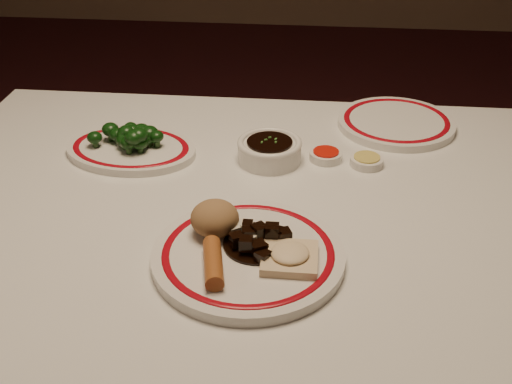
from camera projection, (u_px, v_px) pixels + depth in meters
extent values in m
cube|color=white|center=(239.00, 211.00, 1.13)|extent=(1.20, 0.90, 0.04)
cylinder|color=black|center=(57.00, 238.00, 1.70)|extent=(0.06, 0.06, 0.71)
cylinder|color=black|center=(473.00, 262.00, 1.61)|extent=(0.06, 0.06, 0.71)
cylinder|color=silver|center=(248.00, 256.00, 0.97)|extent=(0.31, 0.31, 0.02)
torus|color=maroon|center=(248.00, 252.00, 0.96)|extent=(0.27, 0.27, 0.00)
ellipsoid|color=#987048|center=(215.00, 218.00, 0.99)|extent=(0.08, 0.08, 0.05)
cylinder|color=#A35A28|center=(213.00, 263.00, 0.92)|extent=(0.05, 0.10, 0.03)
cube|color=beige|center=(290.00, 258.00, 0.94)|extent=(0.08, 0.08, 0.01)
ellipsoid|color=beige|center=(290.00, 253.00, 0.93)|extent=(0.06, 0.06, 0.02)
cylinder|color=black|center=(257.00, 244.00, 0.98)|extent=(0.10, 0.10, 0.00)
cube|color=black|center=(284.00, 236.00, 0.98)|extent=(0.03, 0.03, 0.02)
cube|color=black|center=(258.00, 233.00, 0.98)|extent=(0.03, 0.03, 0.02)
cube|color=black|center=(272.00, 231.00, 0.97)|extent=(0.02, 0.02, 0.02)
cube|color=black|center=(237.00, 240.00, 0.96)|extent=(0.03, 0.03, 0.02)
cube|color=black|center=(258.00, 249.00, 0.95)|extent=(0.03, 0.03, 0.02)
cube|color=black|center=(246.00, 243.00, 0.95)|extent=(0.02, 0.02, 0.02)
cube|color=black|center=(262.00, 248.00, 0.95)|extent=(0.02, 0.02, 0.01)
cube|color=black|center=(279.00, 233.00, 0.99)|extent=(0.02, 0.02, 0.02)
cube|color=black|center=(259.00, 231.00, 0.97)|extent=(0.03, 0.03, 0.02)
cube|color=black|center=(275.00, 234.00, 0.98)|extent=(0.02, 0.02, 0.02)
cube|color=black|center=(249.00, 234.00, 0.97)|extent=(0.02, 0.02, 0.02)
cube|color=black|center=(248.00, 226.00, 0.99)|extent=(0.02, 0.02, 0.02)
cube|color=black|center=(261.00, 233.00, 0.98)|extent=(0.02, 0.02, 0.02)
cube|color=black|center=(263.00, 257.00, 0.94)|extent=(0.03, 0.03, 0.02)
cube|color=beige|center=(234.00, 229.00, 0.98)|extent=(0.02, 0.02, 0.01)
cube|color=beige|center=(242.00, 225.00, 0.99)|extent=(0.02, 0.02, 0.01)
cube|color=beige|center=(250.00, 239.00, 0.96)|extent=(0.02, 0.02, 0.01)
torus|color=maroon|center=(131.00, 147.00, 1.26)|extent=(0.26, 0.26, 0.00)
cylinder|color=#23471C|center=(125.00, 143.00, 1.26)|extent=(0.01, 0.01, 0.02)
ellipsoid|color=#0E350D|center=(124.00, 135.00, 1.25)|extent=(0.03, 0.03, 0.02)
cylinder|color=#23471C|center=(140.00, 150.00, 1.24)|extent=(0.01, 0.01, 0.01)
ellipsoid|color=#0E350D|center=(140.00, 142.00, 1.23)|extent=(0.03, 0.03, 0.03)
cylinder|color=#23471C|center=(111.00, 137.00, 1.28)|extent=(0.01, 0.01, 0.01)
ellipsoid|color=#0E350D|center=(110.00, 129.00, 1.27)|extent=(0.03, 0.03, 0.03)
cylinder|color=#23471C|center=(129.00, 150.00, 1.23)|extent=(0.01, 0.01, 0.01)
ellipsoid|color=#0E350D|center=(128.00, 142.00, 1.23)|extent=(0.03, 0.03, 0.03)
cylinder|color=#23471C|center=(150.00, 142.00, 1.26)|extent=(0.01, 0.01, 0.01)
ellipsoid|color=#0E350D|center=(149.00, 133.00, 1.25)|extent=(0.04, 0.04, 0.03)
cylinder|color=#23471C|center=(96.00, 144.00, 1.26)|extent=(0.01, 0.01, 0.01)
ellipsoid|color=#0E350D|center=(95.00, 137.00, 1.25)|extent=(0.03, 0.03, 0.02)
cylinder|color=#23471C|center=(124.00, 147.00, 1.25)|extent=(0.01, 0.01, 0.01)
ellipsoid|color=#0E350D|center=(124.00, 140.00, 1.24)|extent=(0.03, 0.03, 0.02)
cylinder|color=#23471C|center=(148.00, 144.00, 1.26)|extent=(0.01, 0.01, 0.01)
ellipsoid|color=#0E350D|center=(148.00, 138.00, 1.25)|extent=(0.03, 0.03, 0.02)
cylinder|color=#23471C|center=(131.00, 134.00, 1.29)|extent=(0.01, 0.01, 0.01)
ellipsoid|color=#0E350D|center=(131.00, 128.00, 1.29)|extent=(0.03, 0.03, 0.02)
cylinder|color=#23471C|center=(118.00, 141.00, 1.27)|extent=(0.01, 0.01, 0.01)
ellipsoid|color=#0E350D|center=(117.00, 134.00, 1.26)|extent=(0.03, 0.03, 0.03)
cylinder|color=#23471C|center=(139.00, 144.00, 1.26)|extent=(0.01, 0.01, 0.01)
ellipsoid|color=#0E350D|center=(139.00, 137.00, 1.25)|extent=(0.03, 0.03, 0.02)
cylinder|color=#23471C|center=(157.00, 144.00, 1.26)|extent=(0.01, 0.01, 0.01)
ellipsoid|color=#0E350D|center=(156.00, 136.00, 1.25)|extent=(0.03, 0.03, 0.02)
cylinder|color=#23471C|center=(142.00, 139.00, 1.27)|extent=(0.01, 0.01, 0.02)
ellipsoid|color=#0E350D|center=(141.00, 131.00, 1.26)|extent=(0.04, 0.04, 0.03)
cylinder|color=#23471C|center=(127.00, 141.00, 1.26)|extent=(0.01, 0.01, 0.02)
ellipsoid|color=#0E350D|center=(126.00, 133.00, 1.25)|extent=(0.03, 0.03, 0.02)
ellipsoid|color=#0E350D|center=(133.00, 136.00, 1.22)|extent=(0.03, 0.03, 0.02)
ellipsoid|color=#0E350D|center=(134.00, 135.00, 1.23)|extent=(0.03, 0.03, 0.02)
ellipsoid|color=#0E350D|center=(144.00, 130.00, 1.26)|extent=(0.02, 0.02, 0.02)
ellipsoid|color=#0E350D|center=(126.00, 132.00, 1.25)|extent=(0.03, 0.03, 0.03)
ellipsoid|color=#0E350D|center=(132.00, 130.00, 1.26)|extent=(0.03, 0.03, 0.02)
ellipsoid|color=#0E350D|center=(139.00, 135.00, 1.22)|extent=(0.03, 0.03, 0.03)
ellipsoid|color=#0E350D|center=(134.00, 137.00, 1.22)|extent=(0.03, 0.03, 0.03)
cylinder|color=silver|center=(270.00, 152.00, 1.23)|extent=(0.12, 0.12, 0.04)
cylinder|color=black|center=(270.00, 142.00, 1.22)|extent=(0.09, 0.09, 0.00)
cylinder|color=silver|center=(326.00, 156.00, 1.24)|extent=(0.06, 0.06, 0.02)
cylinder|color=#BA160B|center=(326.00, 152.00, 1.24)|extent=(0.05, 0.05, 0.00)
cylinder|color=silver|center=(367.00, 161.00, 1.22)|extent=(0.06, 0.06, 0.02)
cylinder|color=#D0BC55|center=(367.00, 157.00, 1.22)|extent=(0.05, 0.05, 0.00)
cylinder|color=silver|center=(396.00, 123.00, 1.37)|extent=(0.26, 0.26, 0.02)
torus|color=maroon|center=(397.00, 120.00, 1.37)|extent=(0.22, 0.22, 0.00)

